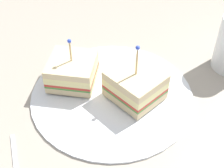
% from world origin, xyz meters
% --- Properties ---
extents(ground_plane, '(1.17, 1.17, 0.02)m').
position_xyz_m(ground_plane, '(0.00, 0.00, -0.01)').
color(ground_plane, '#9E9384').
extents(plate, '(0.29, 0.29, 0.01)m').
position_xyz_m(plate, '(0.00, 0.00, 0.00)').
color(plate, white).
rests_on(plate, ground_plane).
extents(sandwich_half_front, '(0.11, 0.11, 0.11)m').
position_xyz_m(sandwich_half_front, '(-0.04, -0.00, 0.03)').
color(sandwich_half_front, beige).
rests_on(sandwich_half_front, plate).
extents(sandwich_half_back, '(0.09, 0.09, 0.09)m').
position_xyz_m(sandwich_half_back, '(0.08, -0.02, 0.03)').
color(sandwich_half_back, beige).
rests_on(sandwich_half_back, plate).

